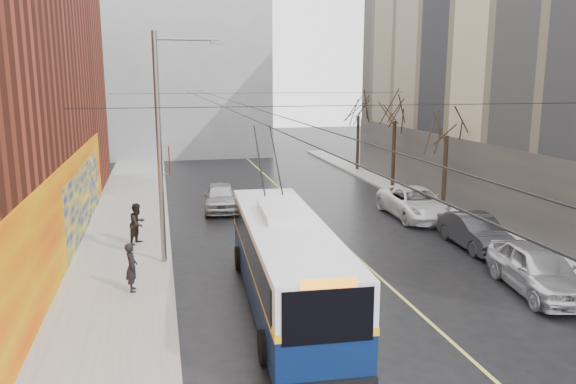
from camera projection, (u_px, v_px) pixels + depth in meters
name	position (u px, v px, depth m)	size (l,w,h in m)	color
ground	(426.00, 373.00, 14.13)	(140.00, 140.00, 0.00)	black
sidewalk_left	(123.00, 251.00, 23.81)	(4.00, 60.00, 0.15)	gray
sidewalk_right	(482.00, 228.00, 27.55)	(2.00, 60.00, 0.15)	gray
lane_line	(324.00, 228.00, 27.82)	(0.12, 50.00, 0.01)	#BFB74C
building_far	(159.00, 60.00, 53.96)	(20.50, 12.10, 18.00)	gray
streetlight_pole	(163.00, 143.00, 21.36)	(2.65, 0.60, 9.00)	slate
catenary_wires	(239.00, 101.00, 26.42)	(18.00, 60.00, 0.22)	black
tree_near	(447.00, 121.00, 30.39)	(3.20, 3.20, 6.40)	black
tree_mid	(395.00, 109.00, 37.01)	(3.20, 3.20, 6.68)	black
tree_far	(359.00, 106.00, 43.72)	(3.20, 3.20, 6.57)	black
pigeons_flying	(278.00, 95.00, 21.73)	(3.71, 3.82, 1.23)	slate
trolleybus	(286.00, 261.00, 18.09)	(3.11, 11.51, 5.40)	#081741
parked_car_a	(538.00, 269.00, 19.33)	(1.97, 4.90, 1.67)	silver
parked_car_b	(475.00, 231.00, 24.44)	(1.55, 4.45, 1.47)	#2B2C2E
parked_car_c	(416.00, 203.00, 29.71)	(2.62, 5.68, 1.58)	white
following_car	(221.00, 197.00, 31.43)	(1.79, 4.44, 1.51)	#A9AAAE
pedestrian_a	(132.00, 267.00, 19.02)	(0.62, 0.41, 1.69)	black
pedestrian_b	(138.00, 223.00, 24.52)	(0.88, 0.68, 1.81)	black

